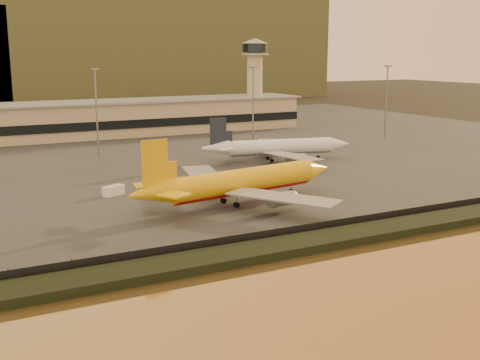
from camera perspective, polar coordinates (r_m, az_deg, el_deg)
The scene contains 11 objects.
ground at distance 110.05m, azimuth 2.57°, elevation -3.73°, with size 900.00×900.00×0.00m, color black.
embankment at distance 96.17m, azimuth 7.70°, elevation -5.72°, with size 320.00×7.00×1.40m, color black.
tarmac at distance 196.25m, azimuth -11.52°, elevation 3.01°, with size 320.00×220.00×0.20m, color #2D2D2D.
perimeter_fence at distance 99.13m, azimuth 6.37°, elevation -4.78°, with size 300.00×0.05×2.20m, color black.
terminal_building at distance 221.75m, azimuth -17.44°, elevation 5.30°, with size 202.00×25.00×12.60m.
control_tower at distance 254.60m, azimuth 1.41°, elevation 10.10°, with size 11.20×11.20×35.50m.
apron_light_masts at distance 180.57m, azimuth -5.31°, elevation 7.43°, with size 152.20×12.20×25.40m.
dhl_cargo_jet at distance 119.50m, azimuth 0.04°, elevation -0.22°, with size 48.56×47.02×14.53m.
white_narrowbody_jet at distance 168.51m, azimuth 3.60°, elevation 3.10°, with size 43.07×41.34×12.47m.
gse_vehicle_yellow at distance 142.44m, azimuth 4.79°, elevation 0.26°, with size 3.52×1.58×1.58m, color #E4A90C.
gse_vehicle_white at distance 129.99m, azimuth -11.91°, elevation -0.98°, with size 4.58×2.06×2.06m, color white.
Camera 1 is at (-53.50, -91.49, 29.62)m, focal length 45.00 mm.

